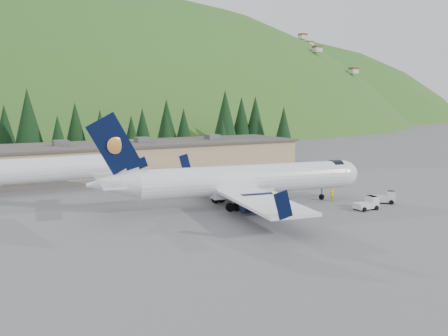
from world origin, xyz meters
TOP-DOWN VIEW (x-y plane):
  - ground at (0.00, 0.00)m, footprint 600.00×600.00m
  - airliner at (-1.02, 0.16)m, footprint 35.40×33.36m
  - second_airliner at (-24.92, 22.00)m, footprint 27.50×11.00m
  - baggage_tug_a at (11.45, -8.98)m, footprint 2.95×1.80m
  - baggage_tug_b at (16.13, -7.27)m, footprint 3.25×3.00m
  - terminal_building at (-5.01, 38.00)m, footprint 71.00×17.00m
  - ramp_worker at (11.14, -2.93)m, footprint 0.67×0.50m
  - tree_line at (-4.79, 61.94)m, footprint 113.37×18.86m
  - hills at (53.34, 207.38)m, footprint 614.00×330.00m

SIDE VIEW (x-z plane):
  - hills at x=53.34m, z-range -232.80..67.20m
  - ground at x=0.00m, z-range 0.00..0.00m
  - baggage_tug_a at x=11.45m, z-range -0.08..1.49m
  - baggage_tug_b at x=16.13m, z-range -0.08..1.50m
  - ramp_worker at x=11.14m, z-range 0.00..1.67m
  - terminal_building at x=-5.01m, z-range -0.43..5.67m
  - airliner at x=-1.02m, z-range -2.75..9.01m
  - second_airliner at x=-24.92m, z-range -1.70..8.35m
  - tree_line at x=-4.79m, z-range 0.13..14.64m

